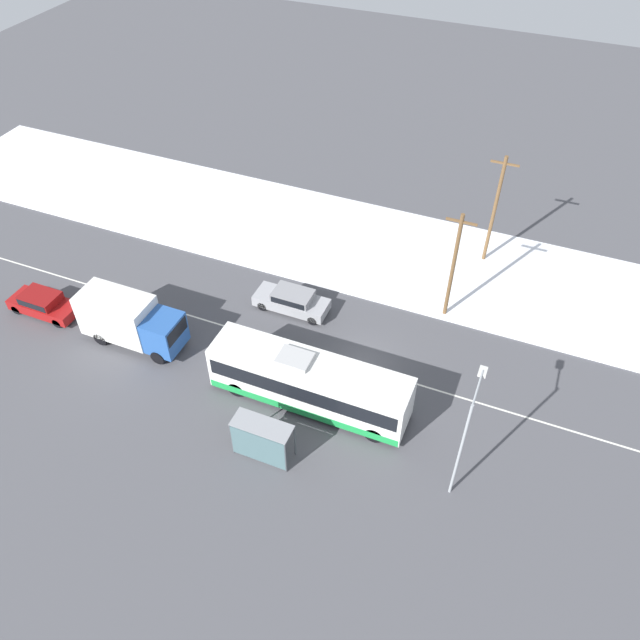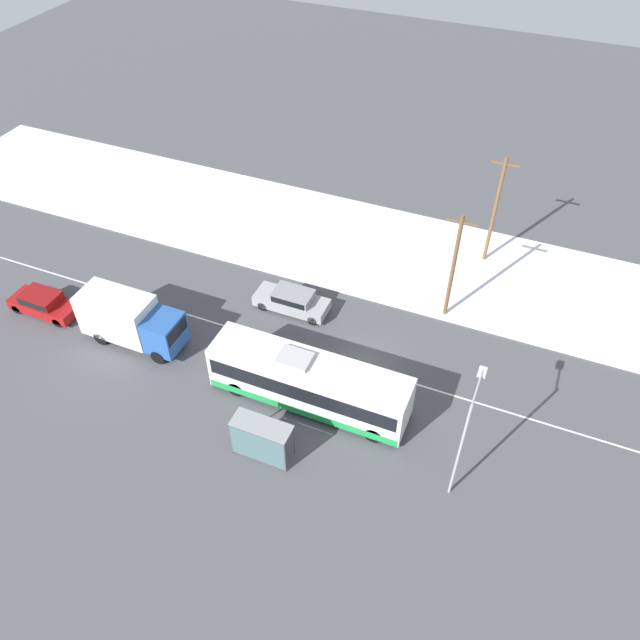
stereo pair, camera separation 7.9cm
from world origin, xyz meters
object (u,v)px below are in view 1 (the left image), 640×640
box_truck (130,319)px  city_bus (309,382)px  pedestrian_at_stop (266,427)px  utility_pole_snowlot (495,209)px  bus_shelter (260,438)px  sedan_car (292,300)px  utility_pole_roadside (453,265)px  streetlamp (466,430)px  parked_car_near_truck (43,303)px

box_truck → city_bus: bearing=-1.4°
pedestrian_at_stop → utility_pole_snowlot: utility_pole_snowlot is taller
bus_shelter → city_bus: bearing=79.6°
sedan_car → bus_shelter: bearing=106.5°
sedan_car → utility_pole_roadside: size_ratio=0.63×
city_bus → sedan_car: city_bus is taller
streetlamp → utility_pole_roadside: bearing=106.1°
box_truck → pedestrian_at_stop: bearing=-18.1°
parked_car_near_truck → pedestrian_at_stop: (17.43, -3.43, 0.18)m
parked_car_near_truck → utility_pole_roadside: (23.67, 9.58, 3.19)m
city_bus → utility_pole_roadside: bearing=62.2°
parked_car_near_truck → pedestrian_at_stop: size_ratio=2.83×
streetlamp → utility_pole_snowlot: size_ratio=0.83×
bus_shelter → utility_pole_snowlot: 22.05m
parked_car_near_truck → utility_pole_roadside: utility_pole_roadside is taller
box_truck → utility_pole_snowlot: 24.30m
sedan_car → pedestrian_at_stop: 10.18m
sedan_car → parked_car_near_truck: bearing=23.5°
sedan_car → utility_pole_snowlot: (10.32, 9.84, 3.43)m
city_bus → utility_pole_snowlot: (6.30, 16.37, 2.63)m
sedan_car → parked_car_near_truck: (-14.48, -6.31, 0.01)m
box_truck → streetlamp: size_ratio=0.94×
pedestrian_at_stop → bus_shelter: bearing=-76.6°
city_bus → streetlamp: size_ratio=1.65×
city_bus → utility_pole_roadside: size_ratio=1.46×
pedestrian_at_stop → city_bus: bearing=71.6°
pedestrian_at_stop → streetlamp: streetlamp is taller
sedan_car → streetlamp: (12.60, -8.59, 3.52)m
city_bus → utility_pole_roadside: (5.17, 9.80, 2.40)m
city_bus → box_truck: size_ratio=1.74×
sedan_car → bus_shelter: 11.38m
utility_pole_roadside → utility_pole_snowlot: 6.67m
pedestrian_at_stop → utility_pole_snowlot: bearing=69.4°
city_bus → parked_car_near_truck: (-18.50, 0.23, -0.79)m
box_truck → utility_pole_snowlot: bearing=41.7°
city_bus → box_truck: (-11.75, 0.28, 0.17)m
utility_pole_snowlot → box_truck: bearing=-138.3°
bus_shelter → utility_pole_snowlot: (7.09, 20.72, 2.54)m
city_bus → utility_pole_roadside: 11.34m
pedestrian_at_stop → utility_pole_roadside: (6.23, 13.01, 3.01)m
parked_car_near_truck → utility_pole_snowlot: utility_pole_snowlot is taller
city_bus → parked_car_near_truck: city_bus is taller
box_truck → bus_shelter: (10.95, -4.63, -0.08)m
parked_car_near_truck → streetlamp: size_ratio=0.67×
bus_shelter → pedestrian_at_stop: bearing=103.4°
parked_car_near_truck → pedestrian_at_stop: 17.77m
city_bus → parked_car_near_truck: size_ratio=2.45×
parked_car_near_truck → streetlamp: 27.41m
sedan_car → utility_pole_roadside: 10.26m
box_truck → utility_pole_roadside: 19.54m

